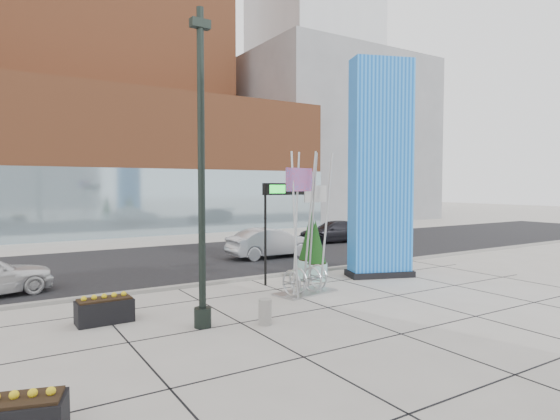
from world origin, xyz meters
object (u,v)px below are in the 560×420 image
overhead_street_sign (280,197)px  public_art_sculpture (306,256)px  lamp_post (202,199)px  car_silver_mid (271,243)px  concrete_bollard (265,312)px  blue_pylon (381,173)px

overhead_street_sign → public_art_sculpture: bearing=-84.9°
lamp_post → car_silver_mid: bearing=50.4°
public_art_sculpture → concrete_bollard: 4.00m
blue_pylon → concrete_bollard: size_ratio=12.82×
concrete_bollard → overhead_street_sign: 6.07m
blue_pylon → lamp_post: blue_pylon is taller
public_art_sculpture → overhead_street_sign: 2.73m
public_art_sculpture → overhead_street_sign: (0.11, 1.85, 2.00)m
concrete_bollard → blue_pylon: bearing=24.0°
overhead_street_sign → car_silver_mid: (3.03, 5.70, -2.53)m
blue_pylon → overhead_street_sign: bearing=-173.1°
lamp_post → overhead_street_sign: bearing=37.6°
blue_pylon → overhead_street_sign: size_ratio=2.31×
blue_pylon → car_silver_mid: size_ratio=1.91×
blue_pylon → overhead_street_sign: blue_pylon is taller
blue_pylon → lamp_post: size_ratio=1.07×
car_silver_mid → lamp_post: bearing=141.4°
concrete_bollard → overhead_street_sign: size_ratio=0.18×
blue_pylon → public_art_sculpture: (-4.34, -0.87, -2.98)m
blue_pylon → car_silver_mid: blue_pylon is taller
concrete_bollard → overhead_street_sign: bearing=53.5°
lamp_post → public_art_sculpture: (4.56, 1.75, -2.10)m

